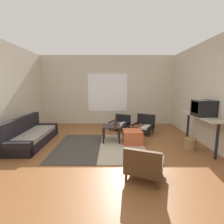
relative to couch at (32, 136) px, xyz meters
The scene contains 15 objects.
ground_plane 2.13m from the couch, 19.63° to the right, with size 7.80×7.80×0.00m, color brown.
far_wall_with_window 3.28m from the couch, 49.58° to the left, with size 5.60×0.13×2.70m.
side_wall_right 4.81m from the couch, ahead, with size 0.12×6.60×2.70m, color beige.
area_rug 1.90m from the couch, ahead, with size 2.25×1.96×0.01m.
couch is the anchor object (origin of this frame).
coffee_table 2.17m from the couch, ahead, with size 0.51×0.51×0.44m.
armchair_by_window 2.88m from the couch, 30.36° to the left, with size 0.80×0.81×0.50m.
armchair_striped_foreground 3.18m from the couch, 31.79° to the right, with size 0.77×0.78×0.58m.
armchair_corner 3.38m from the couch, 17.14° to the left, with size 0.82×0.82×0.60m.
ottoman_orange 2.72m from the couch, ahead, with size 0.49×0.49×0.35m, color #BC5633.
console_shelf 4.41m from the couch, ahead, with size 0.38×1.42×0.82m.
crt_television 4.45m from the couch, ahead, with size 0.44×0.41×0.38m.
clay_vase 4.43m from the couch, ahead, with size 0.22×0.22×0.32m.
glass_bottle 2.31m from the couch, ahead, with size 0.06×0.06×0.24m.
wicker_basket 4.11m from the couch, ahead, with size 0.27×0.27×0.27m, color olive.
Camera 1 is at (0.18, -3.44, 1.55)m, focal length 25.85 mm.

